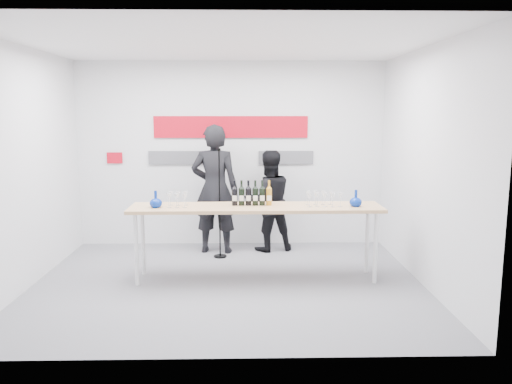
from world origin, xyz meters
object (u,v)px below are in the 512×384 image
at_px(tasting_table, 256,212).
at_px(mic_stand, 220,224).
at_px(presenter_right, 269,201).
at_px(presenter_left, 215,189).

bearing_deg(tasting_table, mic_stand, 117.41).
bearing_deg(presenter_right, tasting_table, 65.84).
relative_size(tasting_table, presenter_right, 2.05).
xyz_separation_m(tasting_table, presenter_left, (-0.62, 1.30, 0.10)).
distance_m(presenter_right, mic_stand, 0.90).
xyz_separation_m(tasting_table, presenter_right, (0.23, 1.39, -0.11)).
bearing_deg(mic_stand, presenter_right, 15.59).
bearing_deg(mic_stand, tasting_table, -74.02).
distance_m(tasting_table, presenter_right, 1.42).
bearing_deg(presenter_left, mic_stand, 112.12).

